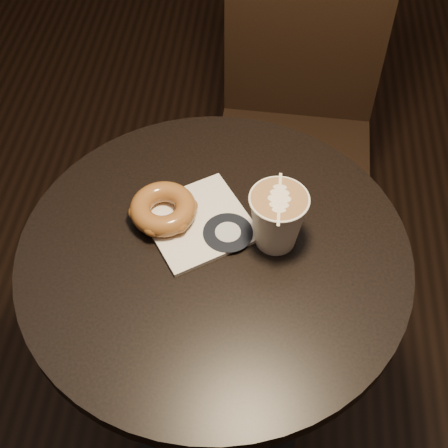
% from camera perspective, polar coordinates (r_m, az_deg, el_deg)
% --- Properties ---
extents(cafe_table, '(0.70, 0.70, 0.75)m').
position_cam_1_polar(cafe_table, '(1.27, -0.80, -7.65)').
color(cafe_table, black).
rests_on(cafe_table, ground).
extents(chair, '(0.42, 0.42, 1.02)m').
position_cam_1_polar(chair, '(1.66, 6.75, 10.74)').
color(chair, black).
rests_on(chair, ground).
extents(pastry_bag, '(0.24, 0.24, 0.01)m').
position_cam_1_polar(pastry_bag, '(1.14, -2.38, 0.18)').
color(pastry_bag, white).
rests_on(pastry_bag, cafe_table).
extents(doughnut, '(0.12, 0.12, 0.04)m').
position_cam_1_polar(doughnut, '(1.13, -5.58, 1.40)').
color(doughnut, brown).
rests_on(doughnut, pastry_bag).
extents(latte_cup, '(0.10, 0.10, 0.11)m').
position_cam_1_polar(latte_cup, '(1.07, 4.88, 0.38)').
color(latte_cup, white).
rests_on(latte_cup, cafe_table).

